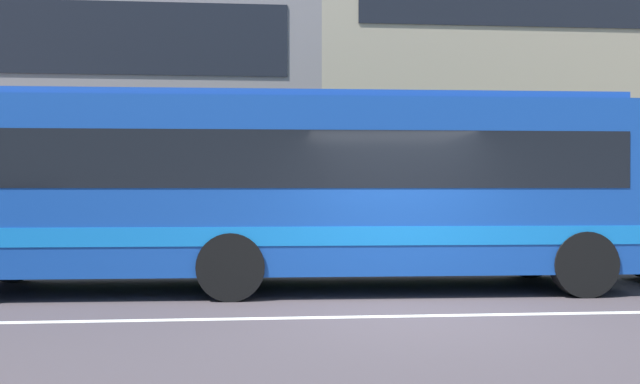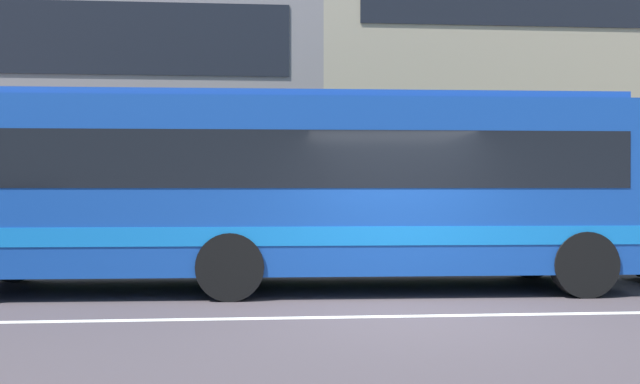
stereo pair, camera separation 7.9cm
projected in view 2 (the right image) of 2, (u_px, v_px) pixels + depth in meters
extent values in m
plane|color=#433A3E|center=(413.00, 316.00, 9.05)|extent=(160.00, 160.00, 0.00)
cube|color=silver|center=(413.00, 316.00, 9.05)|extent=(60.00, 0.16, 0.01)
cube|color=#255225|center=(491.00, 237.00, 15.85)|extent=(20.15, 1.10, 1.09)
cube|color=#15429A|center=(278.00, 186.00, 11.49)|extent=(11.30, 2.76, 2.66)
cube|color=black|center=(278.00, 162.00, 11.49)|extent=(10.63, 2.77, 0.85)
cube|color=blue|center=(278.00, 231.00, 11.49)|extent=(11.08, 2.78, 0.28)
cube|color=#1A459B|center=(278.00, 101.00, 11.48)|extent=(10.84, 2.35, 0.12)
cube|color=black|center=(613.00, 163.00, 11.82)|extent=(0.07, 2.12, 0.94)
cylinder|color=black|center=(529.00, 250.00, 12.94)|extent=(1.01, 0.30, 1.00)
cylinder|color=black|center=(584.00, 264.00, 10.61)|extent=(1.01, 0.30, 1.00)
cylinder|color=black|center=(239.00, 252.00, 12.62)|extent=(1.01, 0.30, 1.00)
cylinder|color=black|center=(230.00, 267.00, 10.29)|extent=(1.01, 0.30, 1.00)
cylinder|color=black|center=(15.00, 253.00, 12.38)|extent=(1.01, 0.30, 1.00)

